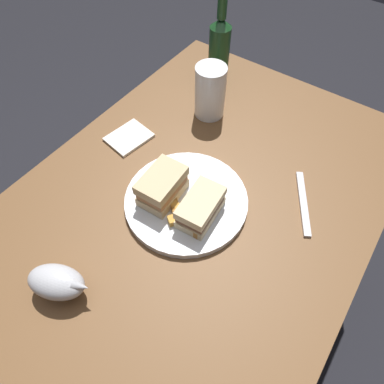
# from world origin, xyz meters

# --- Properties ---
(ground_plane) EXTENTS (6.00, 6.00, 0.00)m
(ground_plane) POSITION_xyz_m (0.00, 0.00, 0.00)
(ground_plane) COLOR black
(dining_table) EXTENTS (1.10, 0.78, 0.75)m
(dining_table) POSITION_xyz_m (0.00, 0.00, 0.37)
(dining_table) COLOR brown
(dining_table) RESTS_ON ground
(plate) EXTENTS (0.29, 0.29, 0.02)m
(plate) POSITION_xyz_m (0.03, -0.01, 0.76)
(plate) COLOR white
(plate) RESTS_ON dining_table
(sandwich_half_left) EXTENTS (0.12, 0.08, 0.07)m
(sandwich_half_left) POSITION_xyz_m (0.05, -0.06, 0.80)
(sandwich_half_left) COLOR #CCB284
(sandwich_half_left) RESTS_ON plate
(sandwich_half_right) EXTENTS (0.12, 0.08, 0.06)m
(sandwich_half_right) POSITION_xyz_m (0.05, 0.04, 0.80)
(sandwich_half_right) COLOR beige
(sandwich_half_right) RESTS_ON plate
(potato_wedge_front) EXTENTS (0.04, 0.05, 0.02)m
(potato_wedge_front) POSITION_xyz_m (0.06, -0.02, 0.77)
(potato_wedge_front) COLOR #AD702D
(potato_wedge_front) RESTS_ON plate
(potato_wedge_middle) EXTENTS (0.05, 0.05, 0.02)m
(potato_wedge_middle) POSITION_xyz_m (0.08, -0.05, 0.78)
(potato_wedge_middle) COLOR gold
(potato_wedge_middle) RESTS_ON plate
(potato_wedge_back) EXTENTS (0.04, 0.05, 0.02)m
(potato_wedge_back) POSITION_xyz_m (0.06, 0.02, 0.77)
(potato_wedge_back) COLOR gold
(potato_wedge_back) RESTS_ON plate
(potato_wedge_left_edge) EXTENTS (0.05, 0.05, 0.02)m
(potato_wedge_left_edge) POSITION_xyz_m (0.09, 0.01, 0.78)
(potato_wedge_left_edge) COLOR gold
(potato_wedge_left_edge) RESTS_ON plate
(potato_wedge_right_edge) EXTENTS (0.02, 0.05, 0.02)m
(potato_wedge_right_edge) POSITION_xyz_m (0.07, -0.01, 0.77)
(potato_wedge_right_edge) COLOR gold
(potato_wedge_right_edge) RESTS_ON plate
(potato_wedge_stray) EXTENTS (0.03, 0.05, 0.02)m
(potato_wedge_stray) POSITION_xyz_m (0.09, 0.05, 0.78)
(potato_wedge_stray) COLOR #AD702D
(potato_wedge_stray) RESTS_ON plate
(pint_glass) EXTENTS (0.08, 0.08, 0.15)m
(pint_glass) POSITION_xyz_m (-0.26, -0.14, 0.81)
(pint_glass) COLOR white
(pint_glass) RESTS_ON dining_table
(gravy_boat) EXTENTS (0.10, 0.13, 0.07)m
(gravy_boat) POSITION_xyz_m (0.34, -0.09, 0.79)
(gravy_boat) COLOR #B7B7BC
(gravy_boat) RESTS_ON dining_table
(cider_bottle) EXTENTS (0.06, 0.06, 0.27)m
(cider_bottle) POSITION_xyz_m (-0.40, -0.20, 0.86)
(cider_bottle) COLOR #19421E
(cider_bottle) RESTS_ON dining_table
(napkin) EXTENTS (0.12, 0.11, 0.01)m
(napkin) POSITION_xyz_m (-0.05, -0.26, 0.75)
(napkin) COLOR silver
(napkin) RESTS_ON dining_table
(fork) EXTENTS (0.16, 0.11, 0.01)m
(fork) POSITION_xyz_m (-0.13, 0.21, 0.75)
(fork) COLOR silver
(fork) RESTS_ON dining_table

